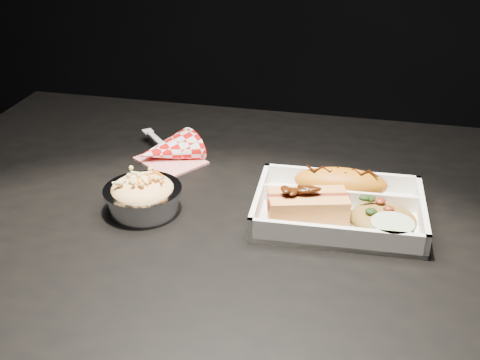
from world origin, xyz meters
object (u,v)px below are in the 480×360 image
object	(u,v)px
hotdog	(308,205)
foil_coleslaw_cup	(143,194)
fried_pastry	(341,183)
food_tray	(338,212)
napkin_fork	(167,150)
dining_table	(249,250)

from	to	relation	value
hotdog	foil_coleslaw_cup	size ratio (longest dim) A/B	1.05
fried_pastry	hotdog	xyz separation A→B (m)	(-0.04, -0.08, 0.00)
food_tray	napkin_fork	bearing A→B (deg)	154.29
dining_table	fried_pastry	bearing A→B (deg)	16.42
foil_coleslaw_cup	napkin_fork	distance (m)	0.19
fried_pastry	foil_coleslaw_cup	bearing A→B (deg)	-160.80
hotdog	foil_coleslaw_cup	distance (m)	0.25
fried_pastry	napkin_fork	world-z (taller)	napkin_fork
hotdog	foil_coleslaw_cup	xyz separation A→B (m)	(-0.25, -0.02, -0.00)
fried_pastry	hotdog	world-z (taller)	hotdog
hotdog	napkin_fork	size ratio (longest dim) A/B	0.80
fried_pastry	hotdog	distance (m)	0.09
napkin_fork	fried_pastry	bearing A→B (deg)	32.92
food_tray	hotdog	bearing A→B (deg)	-149.23
dining_table	food_tray	xyz separation A→B (m)	(0.14, -0.01, 0.10)
food_tray	napkin_fork	size ratio (longest dim) A/B	1.64
dining_table	napkin_fork	distance (m)	0.24
foil_coleslaw_cup	fried_pastry	bearing A→B (deg)	19.20
hotdog	napkin_fork	xyz separation A→B (m)	(-0.28, 0.17, -0.02)
fried_pastry	dining_table	bearing A→B (deg)	-163.58
dining_table	foil_coleslaw_cup	distance (m)	0.20
fried_pastry	napkin_fork	size ratio (longest dim) A/B	0.94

